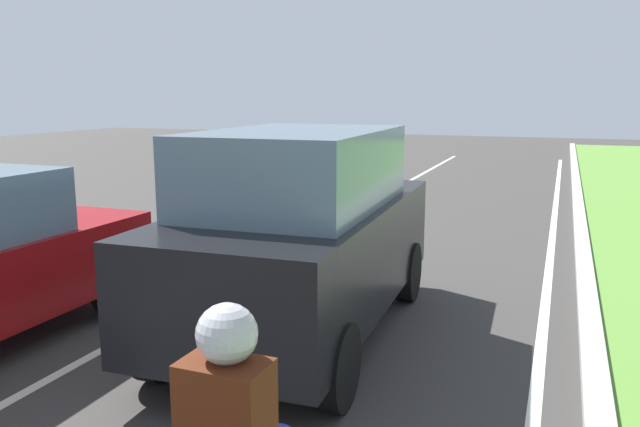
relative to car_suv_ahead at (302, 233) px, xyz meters
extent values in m
plane|color=#383533|center=(-1.09, 5.36, -1.17)|extent=(60.00, 60.00, 0.00)
cube|color=silver|center=(-1.79, 5.36, -1.16)|extent=(0.12, 32.00, 0.01)
cube|color=silver|center=(2.51, 5.36, -1.16)|extent=(0.12, 32.00, 0.01)
cube|color=#9E9B93|center=(3.01, 5.36, -1.11)|extent=(0.24, 48.00, 0.12)
cube|color=black|center=(0.00, 0.04, -0.24)|extent=(2.07, 4.57, 1.10)
cube|color=slate|center=(0.00, -0.11, 0.71)|extent=(1.80, 2.76, 0.80)
cylinder|color=black|center=(-0.93, 1.54, -0.79)|extent=(0.25, 0.77, 0.76)
cylinder|color=black|center=(0.82, 1.60, -0.79)|extent=(0.25, 0.77, 0.76)
cylinder|color=black|center=(-0.82, -1.52, -0.79)|extent=(0.25, 0.77, 0.76)
cylinder|color=black|center=(0.93, -1.46, -0.79)|extent=(0.25, 0.77, 0.76)
cylinder|color=black|center=(-4.01, -0.21, -0.85)|extent=(0.22, 0.64, 0.64)
cylinder|color=black|center=(-2.39, -0.21, -0.85)|extent=(0.22, 0.64, 0.64)
cube|color=#4C1E0C|center=(1.25, -3.87, 0.01)|extent=(0.40, 0.27, 0.60)
sphere|color=#B2B2B7|center=(1.25, -3.84, 0.43)|extent=(0.28, 0.28, 0.28)
camera|label=1|loc=(2.59, -6.14, 1.48)|focal=35.29mm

